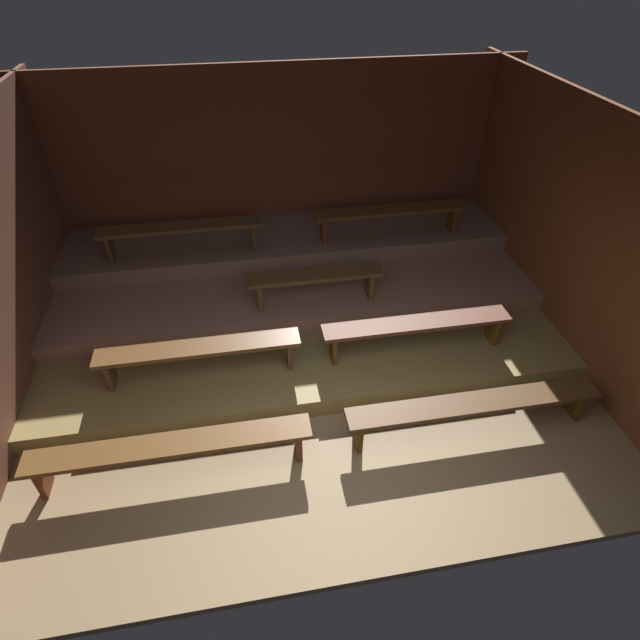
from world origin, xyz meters
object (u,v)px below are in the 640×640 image
(bench_floor_right, at_px, (473,406))
(bench_lower_left, at_px, (199,351))
(bench_middle_center, at_px, (315,279))
(bench_upper_right, at_px, (390,213))
(bench_upper_left, at_px, (181,230))
(bench_lower_right, at_px, (416,326))
(bench_floor_left, at_px, (171,448))

(bench_floor_right, xyz_separation_m, bench_lower_left, (-2.63, 1.03, 0.22))
(bench_middle_center, xyz_separation_m, bench_upper_right, (1.19, 1.04, 0.23))
(bench_upper_left, bearing_deg, bench_lower_right, -35.96)
(bench_middle_center, height_order, bench_upper_right, bench_upper_right)
(bench_floor_left, relative_size, bench_lower_right, 1.21)
(bench_lower_right, distance_m, bench_upper_left, 3.18)
(bench_floor_left, height_order, bench_lower_right, bench_lower_right)
(bench_floor_right, bearing_deg, bench_upper_left, 134.34)
(bench_lower_left, distance_m, bench_middle_center, 1.60)
(bench_floor_right, relative_size, bench_lower_right, 1.21)
(bench_upper_right, bearing_deg, bench_floor_left, -134.34)
(bench_floor_left, xyz_separation_m, bench_floor_right, (2.90, 0.00, 0.00))
(bench_upper_left, relative_size, bench_upper_right, 1.00)
(bench_lower_right, bearing_deg, bench_lower_left, 180.00)
(bench_lower_left, height_order, bench_middle_center, bench_middle_center)
(bench_upper_right, bearing_deg, bench_middle_center, -138.74)
(bench_lower_right, xyz_separation_m, bench_middle_center, (-1.00, 0.81, 0.21))
(bench_floor_left, relative_size, bench_lower_left, 1.21)
(bench_floor_right, distance_m, bench_upper_left, 4.09)
(bench_floor_left, relative_size, bench_floor_right, 1.00)
(bench_floor_right, height_order, bench_lower_right, bench_lower_right)
(bench_floor_left, xyz_separation_m, bench_upper_left, (0.08, 2.88, 0.66))
(bench_floor_left, distance_m, bench_floor_right, 2.90)
(bench_lower_left, xyz_separation_m, bench_middle_center, (1.36, 0.81, 0.21))
(bench_floor_right, height_order, bench_lower_left, bench_lower_left)
(bench_lower_left, distance_m, bench_lower_right, 2.36)
(bench_lower_right, relative_size, bench_upper_right, 1.03)
(bench_lower_left, relative_size, bench_lower_right, 1.00)
(bench_floor_right, height_order, bench_middle_center, bench_middle_center)
(bench_middle_center, height_order, bench_upper_left, bench_upper_left)
(bench_lower_left, bearing_deg, bench_middle_center, 30.68)
(bench_lower_right, xyz_separation_m, bench_upper_left, (-2.55, 1.85, 0.44))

